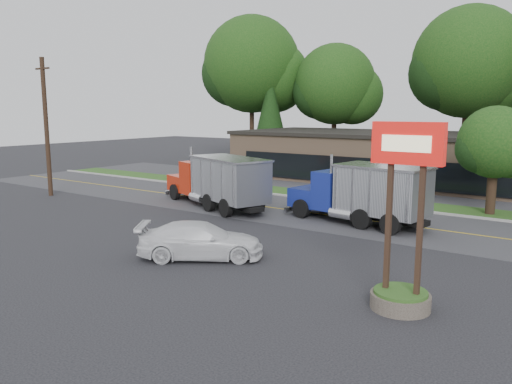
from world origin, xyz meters
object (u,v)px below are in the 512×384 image
utility_pole (46,126)px  dump_truck_blue (364,192)px  rally_car (201,240)px  bilo_sign (403,247)px  dump_truck_red (219,180)px

utility_pole → dump_truck_blue: size_ratio=1.19×
dump_truck_blue → rally_car: (-3.14, -10.02, -1.03)m
bilo_sign → dump_truck_blue: bilo_sign is taller
utility_pole → rally_car: bearing=-15.7°
rally_car → dump_truck_red: bearing=0.1°
utility_pole → dump_truck_blue: bearing=11.3°
rally_car → dump_truck_blue: bearing=-52.6°
bilo_sign → dump_truck_blue: 12.01m
dump_truck_blue → rally_car: 10.55m
utility_pole → bilo_sign: size_ratio=1.68×
utility_pole → bilo_sign: (28.50, -6.00, -3.07)m
utility_pole → rally_car: 20.80m
dump_truck_blue → utility_pole: bearing=20.1°
utility_pole → dump_truck_blue: 23.41m
utility_pole → dump_truck_red: size_ratio=1.00×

